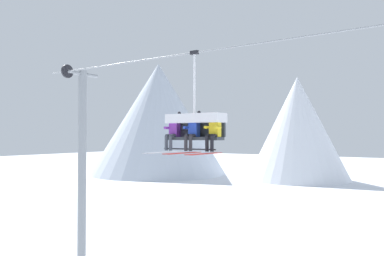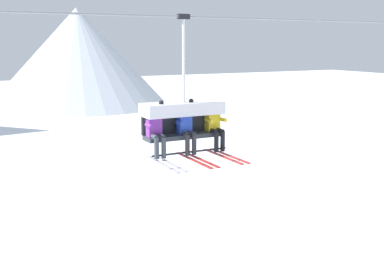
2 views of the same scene
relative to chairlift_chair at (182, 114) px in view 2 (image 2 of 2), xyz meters
name	(u,v)px [view 2 (image 2 of 2)]	position (x,y,z in m)	size (l,w,h in m)	color
mountain_peak_east	(78,57)	(10.95, 52.93, -0.13)	(23.09, 23.09, 12.52)	silver
lift_cable	(275,19)	(2.58, -0.07, 2.25)	(19.82, 0.05, 0.05)	gray
chairlift_chair	(182,114)	(0.00, 0.00, 0.00)	(1.97, 0.74, 3.19)	#33383D
skier_purple	(156,130)	(-0.77, -0.21, -0.29)	(0.48, 1.70, 1.34)	purple
skier_blue	(187,127)	(0.00, -0.21, -0.29)	(0.48, 1.70, 1.34)	#2847B7
skier_yellow	(215,125)	(0.78, -0.22, -0.31)	(0.46, 1.70, 1.23)	yellow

